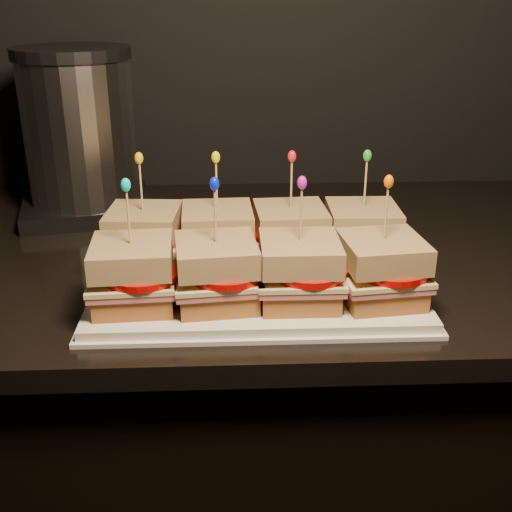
{
  "coord_description": "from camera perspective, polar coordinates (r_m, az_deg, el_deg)",
  "views": [
    {
      "loc": [
        -0.28,
        0.67,
        1.34
      ],
      "look_at": [
        -0.24,
        1.48,
        1.0
      ],
      "focal_mm": 45.0,
      "sensor_mm": 36.0,
      "label": 1
    }
  ],
  "objects": [
    {
      "name": "sandwich_0_tomato",
      "position": [
        0.93,
        -9.19,
        1.71
      ],
      "size": [
        0.1,
        0.1,
        0.01
      ],
      "primitive_type": "cylinder",
      "color": "#BB0B06",
      "rests_on": "sandwich_0_cheese"
    },
    {
      "name": "sandwich_1_pick",
      "position": [
        0.9,
        -3.52,
        6.0
      ],
      "size": [
        0.0,
        0.0,
        0.09
      ],
      "primitive_type": "cylinder",
      "color": "tan",
      "rests_on": "sandwich_1_bread_top"
    },
    {
      "name": "sandwich_4_tomato",
      "position": [
        0.81,
        -10.1,
        -1.54
      ],
      "size": [
        0.1,
        0.1,
        0.01
      ],
      "primitive_type": "cylinder",
      "color": "#BB0B06",
      "rests_on": "sandwich_4_cheese"
    },
    {
      "name": "sandwich_3_pick",
      "position": [
        0.93,
        9.68,
        6.09
      ],
      "size": [
        0.0,
        0.0,
        0.09
      ],
      "primitive_type": "cylinder",
      "color": "tan",
      "rests_on": "sandwich_3_bread_top"
    },
    {
      "name": "sandwich_6_ham",
      "position": [
        0.82,
        3.86,
        -2.05
      ],
      "size": [
        0.11,
        0.1,
        0.01
      ],
      "primitive_type": "cube",
      "rotation": [
        0.0,
        0.0,
        -0.0
      ],
      "color": "#B16054",
      "rests_on": "sandwich_6_bread_bot"
    },
    {
      "name": "sandwich_0_bread_top",
      "position": [
        0.93,
        -9.97,
        3.06
      ],
      "size": [
        0.11,
        0.11,
        0.03
      ],
      "primitive_type": "cube",
      "rotation": [
        0.0,
        0.0,
        -0.08
      ],
      "color": "#562E13",
      "rests_on": "sandwich_0_tomato"
    },
    {
      "name": "sandwich_6_tomato",
      "position": [
        0.81,
        4.78,
        -1.28
      ],
      "size": [
        0.1,
        0.1,
        0.01
      ],
      "primitive_type": "cylinder",
      "color": "#BB0B06",
      "rests_on": "sandwich_6_cheese"
    },
    {
      "name": "sandwich_6_pick",
      "position": [
        0.79,
        4.02,
        3.4
      ],
      "size": [
        0.0,
        0.0,
        0.09
      ],
      "primitive_type": "cylinder",
      "color": "tan",
      "rests_on": "sandwich_6_bread_top"
    },
    {
      "name": "sandwich_0_pick",
      "position": [
        0.91,
        -10.17,
        5.83
      ],
      "size": [
        0.0,
        0.0,
        0.09
      ],
      "primitive_type": "cylinder",
      "color": "tan",
      "rests_on": "sandwich_0_bread_top"
    },
    {
      "name": "sandwich_4_frill",
      "position": [
        0.78,
        -11.5,
        6.22
      ],
      "size": [
        0.01,
        0.01,
        0.02
      ],
      "primitive_type": "ellipsoid",
      "color": "#03C5C6",
      "rests_on": "sandwich_4_pick"
    },
    {
      "name": "sandwich_6_bread_bot",
      "position": [
        0.83,
        3.83,
        -3.14
      ],
      "size": [
        0.1,
        0.1,
        0.03
      ],
      "primitive_type": "cube",
      "rotation": [
        0.0,
        0.0,
        -0.0
      ],
      "color": "brown",
      "rests_on": "platter"
    },
    {
      "name": "sandwich_0_cheese",
      "position": [
        0.94,
        -9.85,
        1.4
      ],
      "size": [
        0.12,
        0.11,
        0.01
      ],
      "primitive_type": "cube",
      "rotation": [
        0.0,
        0.0,
        -0.08
      ],
      "color": "beige",
      "rests_on": "sandwich_0_ham"
    },
    {
      "name": "sandwich_2_pick",
      "position": [
        0.91,
        3.15,
        6.08
      ],
      "size": [
        0.0,
        0.0,
        0.09
      ],
      "primitive_type": "cylinder",
      "color": "tan",
      "rests_on": "sandwich_2_bread_top"
    },
    {
      "name": "cabinet",
      "position": [
        1.35,
        11.77,
        -18.38
      ],
      "size": [
        2.49,
        0.68,
        0.91
      ],
      "primitive_type": "cube",
      "color": "black",
      "rests_on": "ground"
    },
    {
      "name": "platter_rim",
      "position": [
        0.89,
        0.0,
        -3.07
      ],
      "size": [
        0.45,
        0.28,
        0.01
      ],
      "primitive_type": "cube",
      "color": "white",
      "rests_on": "granite_slab"
    },
    {
      "name": "sandwich_1_cheese",
      "position": [
        0.93,
        -3.41,
        1.53
      ],
      "size": [
        0.11,
        0.11,
        0.01
      ],
      "primitive_type": "cube",
      "rotation": [
        0.0,
        0.0,
        0.04
      ],
      "color": "beige",
      "rests_on": "sandwich_1_ham"
    },
    {
      "name": "granite_slab",
      "position": [
        1.1,
        13.73,
        0.41
      ],
      "size": [
        2.53,
        0.72,
        0.03
      ],
      "primitive_type": "cube",
      "color": "black",
      "rests_on": "cabinet"
    },
    {
      "name": "sandwich_5_frill",
      "position": [
        0.77,
        -3.72,
        6.43
      ],
      "size": [
        0.01,
        0.01,
        0.02
      ],
      "primitive_type": "ellipsoid",
      "color": "#071BCF",
      "rests_on": "sandwich_5_pick"
    },
    {
      "name": "sandwich_1_bread_top",
      "position": [
        0.92,
        -3.45,
        3.2
      ],
      "size": [
        0.1,
        0.1,
        0.03
      ],
      "primitive_type": "cube",
      "rotation": [
        0.0,
        0.0,
        0.04
      ],
      "color": "#562E13",
      "rests_on": "sandwich_1_tomato"
    },
    {
      "name": "sandwich_4_cheese",
      "position": [
        0.82,
        -10.84,
        -1.85
      ],
      "size": [
        0.12,
        0.11,
        0.01
      ],
      "primitive_type": "cube",
      "rotation": [
        0.0,
        0.0,
        0.06
      ],
      "color": "beige",
      "rests_on": "sandwich_4_ham"
    },
    {
      "name": "sandwich_5_cheese",
      "position": [
        0.81,
        -3.5,
        -1.74
      ],
      "size": [
        0.12,
        0.12,
        0.01
      ],
      "primitive_type": "cube",
      "rotation": [
        0.0,
        0.0,
        0.11
      ],
      "color": "beige",
      "rests_on": "sandwich_5_ham"
    },
    {
      "name": "sandwich_2_ham",
      "position": [
        0.94,
        3.04,
        1.24
      ],
      "size": [
        0.11,
        0.11,
        0.01
      ],
      "primitive_type": "cube",
      "rotation": [
        0.0,
        0.0,
        0.06
      ],
      "color": "#B16054",
      "rests_on": "sandwich_2_bread_bot"
    },
    {
      "name": "appliance_base",
      "position": [
        1.24,
        -14.72,
        4.29
      ],
      "size": [
        0.27,
        0.24,
        0.03
      ],
      "primitive_type": "cube",
      "rotation": [
        0.0,
        0.0,
        0.21
      ],
      "color": "#262628",
      "rests_on": "granite_slab"
    },
    {
      "name": "sandwich_2_tomato",
      "position": [
        0.93,
        3.83,
        1.94
      ],
      "size": [
        0.1,
        0.1,
        0.01
      ],
      "primitive_type": "cylinder",
      "color": "#BB0B06",
      "rests_on": "sandwich_2_cheese"
    },
    {
      "name": "sandwich_2_frill",
      "position": [
        0.9,
        3.21,
        8.83
      ],
      "size": [
        0.01,
        0.01,
        0.02
      ],
      "primitive_type": "ellipsoid",
      "color": "red",
      "rests_on": "sandwich_2_pick"
    },
    {
      "name": "sandwich_3_tomato",
      "position": [
        0.94,
        10.19,
        2.02
      ],
      "size": [
        0.1,
        0.1,
        0.01
      ],
      "primitive_type": "cylinder",
      "color": "#BB0B06",
      "rests_on": "sandwich_3_cheese"
    },
    {
      "name": "sandwich_7_bread_bot",
      "position": [
        0.85,
        10.93,
        -2.95
      ],
      "size": [
        0.11,
        0.11,
        0.03
      ],
      "primitive_type": "cube",
      "rotation": [
        0.0,
        0.0,
        0.12
      ],
      "color": "brown",
      "rests_on": "platter"
    },
    {
      "name": "sandwich_3_cheese",
      "position": [
        0.95,
        9.38,
        1.72
      ],
      "size": [
        0.11,
        0.11,
        0.01
      ],
      "primitive_type": "cube",
      "rotation": [
        0.0,
        0.0,
        -0.02
      ],
      "color": "beige",
      "rests_on": "sandwich_3_ham"
    },
    {
      "name": "sandwich_5_tomato",
      "position": [
        0.8,
        -2.67,
        -1.42
      ],
      "size": [
        0.1,
        0.1,
        0.01
      ],
      "primitive_type": "cylinder",
      "color": "#BB0B06",
      "rests_on": "sandwich_5_cheese"
    },
    {
      "name": "sandwich_4_ham",
      "position": [
        0.83,
        -10.81,
        -2.29
      ],
      "size": [
        0.11,
        0.11,
        0.01
      ],
      "primitive_type": "cube",
      "rotation": [
        0.0,
        0.0,
        0.06
      ],
      "color": "#B16054",
      "rests_on": "sandwich_4_bread_bot"
    },
    {
      "name": "sandwich_1_ham",
      "position": [
        0.93,
        -3.4,
        1.13
      ],
      "size": [
        0.11,
        0.11,
        0.01
      ],
      "primitive_type": "cube",
      "rotation": [
        0.0,
        0.0,
        0.04
      ],
      "color": "#B16054",
      "rests_on": "sandwich_1_bread_bot"
    },
    {
      "name": "sandwich_6_frill",
      "position": [
        0.78,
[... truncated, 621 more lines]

